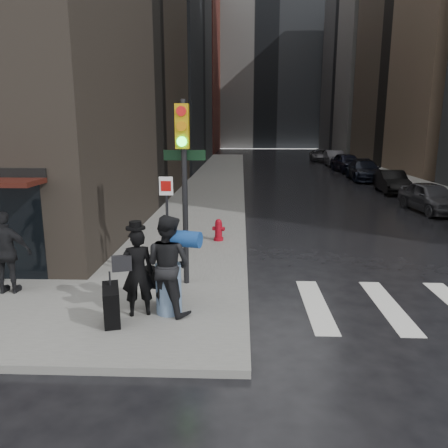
{
  "coord_description": "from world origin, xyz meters",
  "views": [
    {
      "loc": [
        1.82,
        -8.18,
        3.89
      ],
      "look_at": [
        1.36,
        3.39,
        1.3
      ],
      "focal_mm": 35.0,
      "sensor_mm": 36.0,
      "label": 1
    }
  ],
  "objects_px": {
    "man_greycoat": "(6,253)",
    "parked_car_3": "(364,170)",
    "man_overcoat": "(132,278)",
    "man_jeans": "(168,264)",
    "parked_car_6": "(321,155)",
    "fire_hydrant": "(219,231)",
    "parked_car_4": "(347,163)",
    "parked_car_2": "(392,182)",
    "parked_car_1": "(431,197)",
    "parked_car_5": "(334,158)",
    "traffic_light": "(182,169)"
  },
  "relations": [
    {
      "from": "parked_car_3",
      "to": "man_overcoat",
      "type": "bearing_deg",
      "value": -111.74
    },
    {
      "from": "man_overcoat",
      "to": "man_jeans",
      "type": "relative_size",
      "value": 0.96
    },
    {
      "from": "man_greycoat",
      "to": "parked_car_5",
      "type": "bearing_deg",
      "value": -115.81
    },
    {
      "from": "parked_car_3",
      "to": "parked_car_2",
      "type": "bearing_deg",
      "value": -87.54
    },
    {
      "from": "man_jeans",
      "to": "parked_car_1",
      "type": "height_order",
      "value": "man_jeans"
    },
    {
      "from": "man_overcoat",
      "to": "fire_hydrant",
      "type": "height_order",
      "value": "man_overcoat"
    },
    {
      "from": "parked_car_1",
      "to": "parked_car_2",
      "type": "bearing_deg",
      "value": 82.5
    },
    {
      "from": "parked_car_3",
      "to": "parked_car_6",
      "type": "distance_m",
      "value": 18.38
    },
    {
      "from": "man_overcoat",
      "to": "parked_car_3",
      "type": "xyz_separation_m",
      "value": [
        11.2,
        24.51,
        -0.24
      ]
    },
    {
      "from": "man_greycoat",
      "to": "parked_car_4",
      "type": "xyz_separation_m",
      "value": [
        14.53,
        29.43,
        -0.28
      ]
    },
    {
      "from": "man_overcoat",
      "to": "parked_car_4",
      "type": "bearing_deg",
      "value": -127.73
    },
    {
      "from": "parked_car_3",
      "to": "parked_car_4",
      "type": "bearing_deg",
      "value": 91.38
    },
    {
      "from": "fire_hydrant",
      "to": "parked_car_1",
      "type": "relative_size",
      "value": 0.18
    },
    {
      "from": "traffic_light",
      "to": "parked_car_4",
      "type": "xyz_separation_m",
      "value": [
        10.58,
        28.74,
        -2.13
      ]
    },
    {
      "from": "man_overcoat",
      "to": "parked_car_6",
      "type": "relative_size",
      "value": 0.4
    },
    {
      "from": "parked_car_3",
      "to": "parked_car_1",
      "type": "bearing_deg",
      "value": -88.44
    },
    {
      "from": "parked_car_2",
      "to": "parked_car_3",
      "type": "distance_m",
      "value": 6.13
    },
    {
      "from": "man_jeans",
      "to": "fire_hydrant",
      "type": "xyz_separation_m",
      "value": [
        0.72,
        5.84,
        -0.7
      ]
    },
    {
      "from": "man_greycoat",
      "to": "fire_hydrant",
      "type": "xyz_separation_m",
      "value": [
        4.56,
        4.89,
        -0.62
      ]
    },
    {
      "from": "traffic_light",
      "to": "parked_car_6",
      "type": "height_order",
      "value": "traffic_light"
    },
    {
      "from": "parked_car_3",
      "to": "parked_car_4",
      "type": "height_order",
      "value": "parked_car_4"
    },
    {
      "from": "man_greycoat",
      "to": "parked_car_4",
      "type": "bearing_deg",
      "value": -119.62
    },
    {
      "from": "man_greycoat",
      "to": "parked_car_3",
      "type": "xyz_separation_m",
      "value": [
        14.38,
        23.3,
        -0.36
      ]
    },
    {
      "from": "parked_car_6",
      "to": "parked_car_3",
      "type": "bearing_deg",
      "value": -86.0
    },
    {
      "from": "parked_car_3",
      "to": "parked_car_5",
      "type": "height_order",
      "value": "parked_car_5"
    },
    {
      "from": "man_jeans",
      "to": "traffic_light",
      "type": "height_order",
      "value": "traffic_light"
    },
    {
      "from": "parked_car_2",
      "to": "parked_car_6",
      "type": "relative_size",
      "value": 0.81
    },
    {
      "from": "man_jeans",
      "to": "traffic_light",
      "type": "bearing_deg",
      "value": -68.6
    },
    {
      "from": "man_jeans",
      "to": "parked_car_5",
      "type": "relative_size",
      "value": 0.44
    },
    {
      "from": "man_overcoat",
      "to": "fire_hydrant",
      "type": "distance_m",
      "value": 6.28
    },
    {
      "from": "traffic_light",
      "to": "parked_car_2",
      "type": "bearing_deg",
      "value": 57.79
    },
    {
      "from": "man_jeans",
      "to": "parked_car_2",
      "type": "bearing_deg",
      "value": -95.01
    },
    {
      "from": "man_overcoat",
      "to": "parked_car_1",
      "type": "xyz_separation_m",
      "value": [
        10.93,
        12.25,
        -0.29
      ]
    },
    {
      "from": "fire_hydrant",
      "to": "parked_car_4",
      "type": "relative_size",
      "value": 0.15
    },
    {
      "from": "fire_hydrant",
      "to": "parked_car_5",
      "type": "relative_size",
      "value": 0.16
    },
    {
      "from": "man_jeans",
      "to": "parked_car_6",
      "type": "height_order",
      "value": "man_jeans"
    },
    {
      "from": "man_greycoat",
      "to": "parked_car_3",
      "type": "relative_size",
      "value": 0.37
    },
    {
      "from": "traffic_light",
      "to": "parked_car_1",
      "type": "xyz_separation_m",
      "value": [
        10.15,
        10.36,
        -2.26
      ]
    },
    {
      "from": "parked_car_2",
      "to": "man_jeans",
      "type": "bearing_deg",
      "value": -115.78
    },
    {
      "from": "parked_car_2",
      "to": "parked_car_5",
      "type": "distance_m",
      "value": 18.38
    },
    {
      "from": "man_overcoat",
      "to": "man_greycoat",
      "type": "distance_m",
      "value": 3.4
    },
    {
      "from": "man_overcoat",
      "to": "man_jeans",
      "type": "bearing_deg",
      "value": -176.54
    },
    {
      "from": "man_greycoat",
      "to": "parked_car_1",
      "type": "bearing_deg",
      "value": -145.27
    },
    {
      "from": "man_greycoat",
      "to": "parked_car_2",
      "type": "relative_size",
      "value": 0.47
    },
    {
      "from": "fire_hydrant",
      "to": "parked_car_5",
      "type": "bearing_deg",
      "value": 71.69
    },
    {
      "from": "man_greycoat",
      "to": "parked_car_3",
      "type": "distance_m",
      "value": 27.38
    },
    {
      "from": "traffic_light",
      "to": "parked_car_6",
      "type": "xyz_separation_m",
      "value": [
        10.48,
        40.99,
        -2.26
      ]
    },
    {
      "from": "parked_car_4",
      "to": "parked_car_2",
      "type": "bearing_deg",
      "value": -96.06
    },
    {
      "from": "parked_car_3",
      "to": "man_jeans",
      "type": "bearing_deg",
      "value": -110.64
    },
    {
      "from": "parked_car_5",
      "to": "parked_car_1",
      "type": "bearing_deg",
      "value": -88.92
    }
  ]
}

